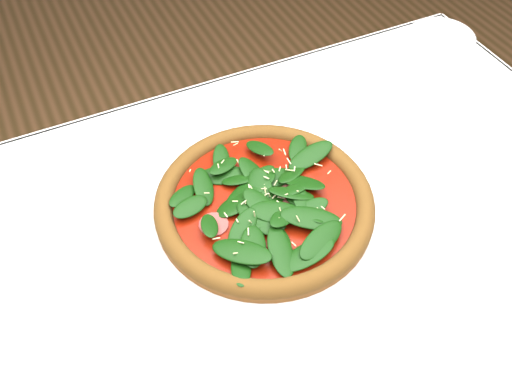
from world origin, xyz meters
name	(u,v)px	position (x,y,z in m)	size (l,w,h in m)	color
dining_table	(279,283)	(0.00, 0.00, 0.65)	(1.21, 0.81, 0.75)	white
plate	(264,210)	(0.00, 0.07, 0.76)	(0.38, 0.38, 0.02)	silver
pizza	(264,201)	(0.00, 0.07, 0.78)	(0.41, 0.41, 0.04)	brown
saucer_far	(442,37)	(0.54, 0.32, 0.76)	(0.14, 0.14, 0.01)	silver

